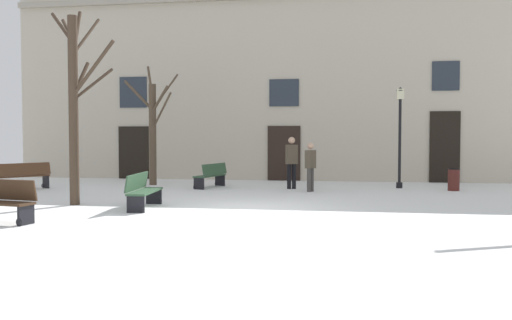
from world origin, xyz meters
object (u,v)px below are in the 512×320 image
bench_far_corner (143,190)px  bench_near_center_tree (22,176)px  litter_bin (454,179)px  person_strolling (310,165)px  tree_center (153,127)px  bench_back_to_back_left (211,175)px  person_by_shop_door (292,160)px  streetlamp (400,126)px  tree_near_facade (75,96)px

bench_far_corner → bench_near_center_tree: bench_near_center_tree is taller
litter_bin → person_strolling: person_strolling is taller
bench_far_corner → person_strolling: bearing=-44.6°
tree_center → person_strolling: (5.97, -1.57, -1.27)m
bench_back_to_back_left → person_strolling: 3.69m
litter_bin → person_by_shop_door: 5.46m
bench_back_to_back_left → person_strolling: bearing=91.9°
streetlamp → person_strolling: streetlamp is taller
bench_far_corner → bench_back_to_back_left: (0.38, 5.71, -0.01)m
bench_far_corner → person_strolling: (3.94, 4.85, 0.43)m
litter_bin → person_by_shop_door: bearing=-177.5°
tree_center → streetlamp: tree_center is taller
litter_bin → person_strolling: (-4.71, -1.09, 0.51)m
bench_far_corner → person_by_shop_door: 6.58m
tree_center → litter_bin: size_ratio=6.07×
bench_near_center_tree → tree_center: bearing=158.3°
tree_center → person_by_shop_door: tree_center is taller
bench_far_corner → bench_near_center_tree: bearing=50.6°
tree_center → bench_far_corner: size_ratio=2.35×
streetlamp → bench_back_to_back_left: size_ratio=2.06×
streetlamp → litter_bin: 2.57m
person_by_shop_door → litter_bin: bearing=158.0°
tree_near_facade → person_strolling: 7.69m
tree_center → person_strolling: 6.30m
bench_far_corner → bench_near_center_tree: size_ratio=1.07×
tree_near_facade → bench_far_corner: size_ratio=2.75×
litter_bin → bench_near_center_tree: bearing=-171.7°
tree_near_facade → person_strolling: tree_near_facade is taller
person_by_shop_door → tree_center: bearing=-32.2°
litter_bin → bench_far_corner: (-8.65, -5.94, 0.07)m
tree_near_facade → person_strolling: bearing=36.4°
bench_far_corner → person_by_shop_door: person_by_shop_door is taller
tree_center → tree_near_facade: tree_near_facade is taller
tree_near_facade → bench_back_to_back_left: size_ratio=3.08×
person_by_shop_door → person_strolling: size_ratio=1.12×
bench_far_corner → bench_back_to_back_left: 5.73m
litter_bin → tree_center: bearing=177.4°
tree_center → bench_far_corner: bearing=-72.4°
bench_near_center_tree → bench_back_to_back_left: 6.39m
tree_center → bench_back_to_back_left: bearing=-16.3°
tree_near_facade → person_by_shop_door: 7.68m
bench_back_to_back_left → person_by_shop_door: (2.86, -0.01, 0.57)m
person_strolling → bench_far_corner: bearing=-13.7°
streetlamp → person_strolling: bearing=-149.6°
person_by_shop_door → person_strolling: bearing=105.1°
bench_far_corner → bench_near_center_tree: 6.91m
litter_bin → bench_near_center_tree: 14.54m
streetlamp → bench_near_center_tree: 13.09m
streetlamp → bench_near_center_tree: streetlamp is taller
tree_center → person_by_shop_door: bearing=-7.7°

